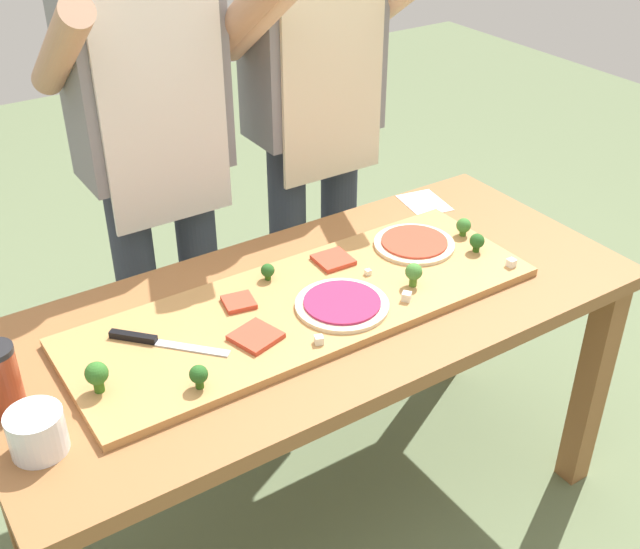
{
  "coord_description": "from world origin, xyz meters",
  "views": [
    {
      "loc": [
        -0.86,
        -1.33,
        1.82
      ],
      "look_at": [
        0.0,
        -0.01,
        0.83
      ],
      "focal_mm": 44.42,
      "sensor_mm": 36.0,
      "label": 1
    }
  ],
  "objects_px": {
    "broccoli_floret_front_right": "(268,271)",
    "flour_cup": "(37,434)",
    "broccoli_floret_front_mid": "(464,226)",
    "cheese_crumble_c": "(511,263)",
    "chefs_knife": "(152,340)",
    "broccoli_floret_front_left": "(414,273)",
    "pizza_slice_far_right": "(239,302)",
    "sauce_jar": "(1,379)",
    "cheese_crumble_b": "(319,340)",
    "broccoli_floret_center_right": "(477,241)",
    "pizza_whole_tomato_red": "(414,243)",
    "broccoli_floret_back_right": "(97,375)",
    "cheese_crumble_d": "(407,297)",
    "cheese_crumble_a": "(368,272)",
    "pizza_slice_near_right": "(256,336)",
    "broccoli_floret_back_left": "(199,375)",
    "cook_left": "(154,137)",
    "cook_right": "(315,101)",
    "prep_table": "(317,338)",
    "recipe_note": "(424,203)",
    "pizza_slice_near_left": "(333,260)",
    "pizza_whole_beet_magenta": "(342,304)"
  },
  "relations": [
    {
      "from": "flour_cup",
      "to": "broccoli_floret_back_right",
      "type": "bearing_deg",
      "value": 28.08
    },
    {
      "from": "prep_table",
      "to": "pizza_slice_near_left",
      "type": "relative_size",
      "value": 18.11
    },
    {
      "from": "pizza_whole_tomato_red",
      "to": "cheese_crumble_d",
      "type": "distance_m",
      "value": 0.26
    },
    {
      "from": "recipe_note",
      "to": "pizza_slice_near_left",
      "type": "bearing_deg",
      "value": -159.95
    },
    {
      "from": "broccoli_floret_back_left",
      "to": "cheese_crumble_a",
      "type": "height_order",
      "value": "broccoli_floret_back_left"
    },
    {
      "from": "pizza_slice_near_left",
      "to": "cook_right",
      "type": "distance_m",
      "value": 0.6
    },
    {
      "from": "broccoli_floret_front_right",
      "to": "flour_cup",
      "type": "xyz_separation_m",
      "value": [
        -0.64,
        -0.26,
        -0.01
      ]
    },
    {
      "from": "cheese_crumble_a",
      "to": "flour_cup",
      "type": "bearing_deg",
      "value": -170.92
    },
    {
      "from": "sauce_jar",
      "to": "broccoli_floret_front_mid",
      "type": "bearing_deg",
      "value": 0.51
    },
    {
      "from": "broccoli_floret_back_right",
      "to": "broccoli_floret_front_mid",
      "type": "relative_size",
      "value": 1.38
    },
    {
      "from": "broccoli_floret_center_right",
      "to": "broccoli_floret_front_mid",
      "type": "bearing_deg",
      "value": 70.7
    },
    {
      "from": "cook_left",
      "to": "pizza_slice_near_left",
      "type": "bearing_deg",
      "value": -62.2
    },
    {
      "from": "prep_table",
      "to": "pizza_whole_tomato_red",
      "type": "relative_size",
      "value": 7.48
    },
    {
      "from": "pizza_whole_beet_magenta",
      "to": "flour_cup",
      "type": "distance_m",
      "value": 0.73
    },
    {
      "from": "pizza_whole_beet_magenta",
      "to": "broccoli_floret_center_right",
      "type": "bearing_deg",
      "value": 2.49
    },
    {
      "from": "cheese_crumble_c",
      "to": "recipe_note",
      "type": "bearing_deg",
      "value": 80.7
    },
    {
      "from": "cheese_crumble_b",
      "to": "cheese_crumble_d",
      "type": "bearing_deg",
      "value": 5.94
    },
    {
      "from": "pizza_slice_far_right",
      "to": "sauce_jar",
      "type": "relative_size",
      "value": 0.46
    },
    {
      "from": "broccoli_floret_front_left",
      "to": "broccoli_floret_front_mid",
      "type": "relative_size",
      "value": 1.22
    },
    {
      "from": "broccoli_floret_front_left",
      "to": "flour_cup",
      "type": "relative_size",
      "value": 0.57
    },
    {
      "from": "broccoli_floret_center_right",
      "to": "cheese_crumble_a",
      "type": "xyz_separation_m",
      "value": [
        -0.31,
        0.06,
        -0.02
      ]
    },
    {
      "from": "broccoli_floret_front_right",
      "to": "broccoli_floret_back_right",
      "type": "bearing_deg",
      "value": -160.26
    },
    {
      "from": "cheese_crumble_b",
      "to": "broccoli_floret_center_right",
      "type": "bearing_deg",
      "value": 10.89
    },
    {
      "from": "broccoli_floret_center_right",
      "to": "cook_left",
      "type": "height_order",
      "value": "cook_left"
    },
    {
      "from": "pizza_slice_near_left",
      "to": "flour_cup",
      "type": "height_order",
      "value": "flour_cup"
    },
    {
      "from": "pizza_whole_tomato_red",
      "to": "broccoli_floret_back_right",
      "type": "distance_m",
      "value": 0.91
    },
    {
      "from": "broccoli_floret_front_mid",
      "to": "sauce_jar",
      "type": "bearing_deg",
      "value": -179.49
    },
    {
      "from": "pizza_slice_far_right",
      "to": "broccoli_floret_front_mid",
      "type": "height_order",
      "value": "broccoli_floret_front_mid"
    },
    {
      "from": "pizza_slice_far_right",
      "to": "sauce_jar",
      "type": "xyz_separation_m",
      "value": [
        -0.55,
        -0.05,
        0.05
      ]
    },
    {
      "from": "chefs_knife",
      "to": "cheese_crumble_c",
      "type": "height_order",
      "value": "cheese_crumble_c"
    },
    {
      "from": "pizza_slice_near_left",
      "to": "broccoli_floret_front_left",
      "type": "height_order",
      "value": "broccoli_floret_front_left"
    },
    {
      "from": "pizza_slice_near_right",
      "to": "broccoli_floret_back_left",
      "type": "distance_m",
      "value": 0.2
    },
    {
      "from": "chefs_knife",
      "to": "cheese_crumble_a",
      "type": "relative_size",
      "value": 15.79
    },
    {
      "from": "broccoli_floret_center_right",
      "to": "cheese_crumble_a",
      "type": "bearing_deg",
      "value": 168.44
    },
    {
      "from": "chefs_knife",
      "to": "cook_right",
      "type": "xyz_separation_m",
      "value": [
        0.79,
        0.56,
        0.23
      ]
    },
    {
      "from": "broccoli_floret_front_right",
      "to": "cheese_crumble_b",
      "type": "xyz_separation_m",
      "value": [
        -0.04,
        -0.29,
        -0.02
      ]
    },
    {
      "from": "pizza_slice_far_right",
      "to": "broccoli_floret_front_right",
      "type": "height_order",
      "value": "broccoli_floret_front_right"
    },
    {
      "from": "broccoli_floret_back_right",
      "to": "broccoli_floret_back_left",
      "type": "relative_size",
      "value": 1.3
    },
    {
      "from": "cheese_crumble_d",
      "to": "flour_cup",
      "type": "relative_size",
      "value": 0.2
    },
    {
      "from": "broccoli_floret_front_left",
      "to": "pizza_slice_near_right",
      "type": "bearing_deg",
      "value": 177.17
    },
    {
      "from": "chefs_knife",
      "to": "broccoli_floret_center_right",
      "type": "height_order",
      "value": "broccoli_floret_center_right"
    },
    {
      "from": "broccoli_floret_back_right",
      "to": "broccoli_floret_back_left",
      "type": "distance_m",
      "value": 0.2
    },
    {
      "from": "broccoli_floret_back_right",
      "to": "broccoli_floret_front_mid",
      "type": "bearing_deg",
      "value": 4.45
    },
    {
      "from": "broccoli_floret_front_left",
      "to": "cook_left",
      "type": "height_order",
      "value": "cook_left"
    },
    {
      "from": "broccoli_floret_front_mid",
      "to": "cheese_crumble_c",
      "type": "bearing_deg",
      "value": -92.05
    },
    {
      "from": "pizza_whole_tomato_red",
      "to": "pizza_whole_beet_magenta",
      "type": "height_order",
      "value": "same"
    },
    {
      "from": "broccoli_floret_front_right",
      "to": "pizza_slice_near_left",
      "type": "bearing_deg",
      "value": -6.13
    },
    {
      "from": "flour_cup",
      "to": "cook_right",
      "type": "height_order",
      "value": "cook_right"
    },
    {
      "from": "flour_cup",
      "to": "chefs_knife",
      "type": "bearing_deg",
      "value": 29.67
    },
    {
      "from": "cook_left",
      "to": "cook_right",
      "type": "bearing_deg",
      "value": 0.0
    }
  ]
}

